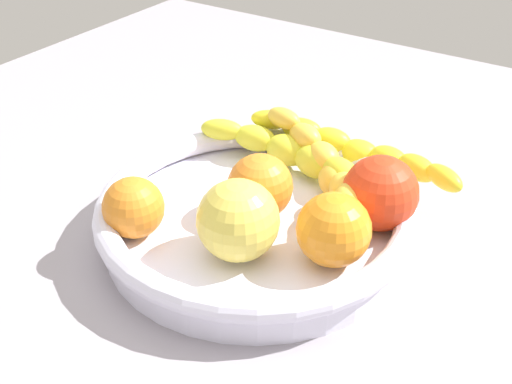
{
  "coord_description": "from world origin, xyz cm",
  "views": [
    {
      "loc": [
        29.57,
        -44.93,
        43.22
      ],
      "look_at": [
        0.0,
        0.0,
        8.48
      ],
      "focal_mm": 46.06,
      "sensor_mm": 36.0,
      "label": 1
    }
  ],
  "objects_px": {
    "fruit_bowl": "(256,217)",
    "banana_draped_left": "(328,170)",
    "apple_yellow": "(238,220)",
    "banana_arching_top": "(357,150)",
    "orange_mid_left": "(334,230)",
    "orange_mid_right": "(133,207)",
    "banana_draped_right": "(296,156)",
    "tomato_red": "(380,193)",
    "orange_front": "(256,185)"
  },
  "relations": [
    {
      "from": "fruit_bowl",
      "to": "tomato_red",
      "type": "height_order",
      "value": "tomato_red"
    },
    {
      "from": "banana_draped_left",
      "to": "banana_draped_right",
      "type": "relative_size",
      "value": 0.73
    },
    {
      "from": "apple_yellow",
      "to": "orange_mid_right",
      "type": "bearing_deg",
      "value": -164.81
    },
    {
      "from": "banana_draped_right",
      "to": "orange_mid_right",
      "type": "height_order",
      "value": "orange_mid_right"
    },
    {
      "from": "orange_mid_right",
      "to": "apple_yellow",
      "type": "distance_m",
      "value": 0.11
    },
    {
      "from": "tomato_red",
      "to": "apple_yellow",
      "type": "distance_m",
      "value": 0.14
    },
    {
      "from": "orange_front",
      "to": "apple_yellow",
      "type": "xyz_separation_m",
      "value": [
        0.02,
        -0.07,
        0.01
      ]
    },
    {
      "from": "banana_arching_top",
      "to": "tomato_red",
      "type": "xyz_separation_m",
      "value": [
        0.06,
        -0.08,
        0.01
      ]
    },
    {
      "from": "banana_draped_left",
      "to": "orange_mid_left",
      "type": "distance_m",
      "value": 0.11
    },
    {
      "from": "banana_draped_right",
      "to": "banana_arching_top",
      "type": "bearing_deg",
      "value": 41.91
    },
    {
      "from": "banana_draped_right",
      "to": "orange_mid_right",
      "type": "xyz_separation_m",
      "value": [
        -0.07,
        -0.18,
        0.0
      ]
    },
    {
      "from": "banana_draped_left",
      "to": "orange_front",
      "type": "bearing_deg",
      "value": -124.28
    },
    {
      "from": "banana_draped_left",
      "to": "orange_front",
      "type": "distance_m",
      "value": 0.08
    },
    {
      "from": "banana_arching_top",
      "to": "apple_yellow",
      "type": "xyz_separation_m",
      "value": [
        -0.02,
        -0.2,
        0.01
      ]
    },
    {
      "from": "orange_front",
      "to": "tomato_red",
      "type": "xyz_separation_m",
      "value": [
        0.11,
        0.05,
        0.0
      ]
    },
    {
      "from": "apple_yellow",
      "to": "banana_arching_top",
      "type": "bearing_deg",
      "value": 83.07
    },
    {
      "from": "fruit_bowl",
      "to": "banana_draped_right",
      "type": "xyz_separation_m",
      "value": [
        -0.01,
        0.09,
        0.02
      ]
    },
    {
      "from": "orange_front",
      "to": "tomato_red",
      "type": "bearing_deg",
      "value": 23.23
    },
    {
      "from": "banana_draped_right",
      "to": "banana_arching_top",
      "type": "height_order",
      "value": "banana_arching_top"
    },
    {
      "from": "tomato_red",
      "to": "banana_draped_left",
      "type": "bearing_deg",
      "value": 164.83
    },
    {
      "from": "banana_draped_left",
      "to": "orange_mid_left",
      "type": "bearing_deg",
      "value": -59.05
    },
    {
      "from": "banana_draped_right",
      "to": "apple_yellow",
      "type": "xyz_separation_m",
      "value": [
        0.03,
        -0.15,
        0.01
      ]
    },
    {
      "from": "banana_draped_left",
      "to": "orange_mid_right",
      "type": "relative_size",
      "value": 3.02
    },
    {
      "from": "banana_arching_top",
      "to": "orange_front",
      "type": "relative_size",
      "value": 4.03
    },
    {
      "from": "orange_mid_left",
      "to": "banana_arching_top",
      "type": "bearing_deg",
      "value": 108.49
    },
    {
      "from": "orange_mid_right",
      "to": "fruit_bowl",
      "type": "bearing_deg",
      "value": 46.2
    },
    {
      "from": "banana_draped_right",
      "to": "banana_draped_left",
      "type": "bearing_deg",
      "value": -21.71
    },
    {
      "from": "apple_yellow",
      "to": "fruit_bowl",
      "type": "bearing_deg",
      "value": 108.08
    },
    {
      "from": "banana_arching_top",
      "to": "orange_mid_left",
      "type": "distance_m",
      "value": 0.16
    },
    {
      "from": "fruit_bowl",
      "to": "banana_draped_left",
      "type": "relative_size",
      "value": 1.78
    },
    {
      "from": "orange_mid_right",
      "to": "tomato_red",
      "type": "xyz_separation_m",
      "value": [
        0.19,
        0.14,
        0.01
      ]
    },
    {
      "from": "tomato_red",
      "to": "orange_mid_left",
      "type": "bearing_deg",
      "value": -98.73
    },
    {
      "from": "orange_front",
      "to": "apple_yellow",
      "type": "distance_m",
      "value": 0.07
    },
    {
      "from": "orange_mid_left",
      "to": "orange_mid_right",
      "type": "height_order",
      "value": "orange_mid_left"
    },
    {
      "from": "orange_mid_left",
      "to": "apple_yellow",
      "type": "xyz_separation_m",
      "value": [
        -0.08,
        -0.04,
        0.0
      ]
    },
    {
      "from": "orange_mid_left",
      "to": "tomato_red",
      "type": "distance_m",
      "value": 0.07
    },
    {
      "from": "fruit_bowl",
      "to": "banana_arching_top",
      "type": "distance_m",
      "value": 0.15
    },
    {
      "from": "apple_yellow",
      "to": "orange_mid_left",
      "type": "bearing_deg",
      "value": 27.48
    },
    {
      "from": "orange_mid_right",
      "to": "orange_front",
      "type": "bearing_deg",
      "value": 50.03
    },
    {
      "from": "banana_draped_right",
      "to": "banana_arching_top",
      "type": "xyz_separation_m",
      "value": [
        0.05,
        0.05,
        0.0
      ]
    },
    {
      "from": "fruit_bowl",
      "to": "banana_arching_top",
      "type": "height_order",
      "value": "banana_arching_top"
    },
    {
      "from": "banana_arching_top",
      "to": "orange_mid_right",
      "type": "height_order",
      "value": "orange_mid_right"
    },
    {
      "from": "fruit_bowl",
      "to": "banana_draped_right",
      "type": "relative_size",
      "value": 1.31
    },
    {
      "from": "orange_mid_left",
      "to": "apple_yellow",
      "type": "height_order",
      "value": "apple_yellow"
    },
    {
      "from": "banana_draped_right",
      "to": "orange_mid_left",
      "type": "bearing_deg",
      "value": -47.01
    },
    {
      "from": "banana_draped_right",
      "to": "tomato_red",
      "type": "height_order",
      "value": "tomato_red"
    },
    {
      "from": "tomato_red",
      "to": "banana_draped_right",
      "type": "bearing_deg",
      "value": 162.01
    },
    {
      "from": "banana_arching_top",
      "to": "orange_mid_left",
      "type": "bearing_deg",
      "value": -71.51
    },
    {
      "from": "orange_mid_right",
      "to": "tomato_red",
      "type": "relative_size",
      "value": 0.8
    },
    {
      "from": "fruit_bowl",
      "to": "banana_arching_top",
      "type": "bearing_deg",
      "value": 72.71
    }
  ]
}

